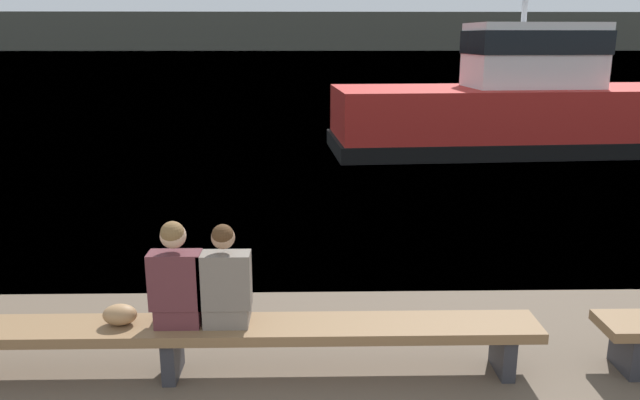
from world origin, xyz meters
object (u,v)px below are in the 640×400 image
at_px(bench_main, 171,334).
at_px(shopping_bag, 120,315).
at_px(person_right, 225,283).
at_px(person_left, 177,280).
at_px(tugboat_red, 515,111).

distance_m(bench_main, shopping_bag, 0.48).
bearing_deg(person_right, person_left, -179.73).
bearing_deg(bench_main, tugboat_red, 59.51).
xyz_separation_m(bench_main, person_left, (0.07, 0.01, 0.50)).
bearing_deg(person_right, shopping_bag, 179.40).
bearing_deg(tugboat_red, bench_main, 145.43).
bearing_deg(person_right, tugboat_red, 61.37).
bearing_deg(bench_main, person_left, 4.37).
height_order(shopping_bag, tugboat_red, tugboat_red).
xyz_separation_m(person_left, shopping_bag, (-0.52, 0.01, -0.32)).
distance_m(person_left, person_right, 0.42).
bearing_deg(tugboat_red, shopping_bag, 143.77).
relative_size(person_right, tugboat_red, 0.10).
distance_m(person_right, shopping_bag, 0.99).
height_order(person_left, tugboat_red, tugboat_red).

